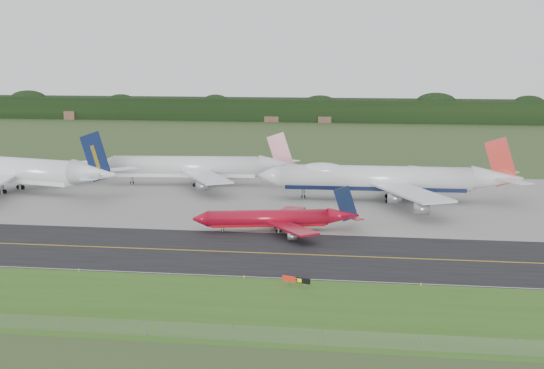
{
  "coord_description": "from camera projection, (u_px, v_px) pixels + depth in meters",
  "views": [
    {
      "loc": [
        24.28,
        -140.8,
        37.49
      ],
      "look_at": [
        1.31,
        22.0,
        8.58
      ],
      "focal_mm": 50.0,
      "sensor_mm": 36.0,
      "label": 1
    }
  ],
  "objects": [
    {
      "name": "taxiway_edge_line",
      "position": [
        230.0,
        276.0,
        128.12
      ],
      "size": [
        400.0,
        0.25,
        0.0
      ],
      "primitive_type": "cube",
      "color": "silver",
      "rests_on": "taxiway"
    },
    {
      "name": "apron",
      "position": [
        283.0,
        198.0,
        196.88
      ],
      "size": [
        400.0,
        78.0,
        0.01
      ],
      "primitive_type": "cube",
      "color": "gray",
      "rests_on": "ground"
    },
    {
      "name": "ground",
      "position": [
        250.0,
        247.0,
        147.14
      ],
      "size": [
        600.0,
        600.0,
        0.0
      ],
      "primitive_type": "plane",
      "color": "#374B23",
      "rests_on": "ground"
    },
    {
      "name": "edge_marker_right",
      "position": [
        421.0,
        284.0,
        122.74
      ],
      "size": [
        0.16,
        0.16,
        0.5
      ],
      "primitive_type": "cylinder",
      "color": "yellow",
      "rests_on": "ground"
    },
    {
      "name": "horizon_treeline",
      "position": [
        334.0,
        111.0,
        413.18
      ],
      "size": [
        700.0,
        25.0,
        12.0
      ],
      "color": "black",
      "rests_on": "ground"
    },
    {
      "name": "jet_red_737",
      "position": [
        277.0,
        218.0,
        160.22
      ],
      "size": [
        35.21,
        28.26,
        9.57
      ],
      "color": "maroon",
      "rests_on": "ground"
    },
    {
      "name": "taxiway",
      "position": [
        246.0,
        252.0,
        143.24
      ],
      "size": [
        400.0,
        32.0,
        0.02
      ],
      "primitive_type": "cube",
      "color": "black",
      "rests_on": "ground"
    },
    {
      "name": "taxiway_centreline",
      "position": [
        246.0,
        252.0,
        143.24
      ],
      "size": [
        400.0,
        0.4,
        0.0
      ],
      "primitive_type": "cube",
      "color": "gold",
      "rests_on": "taxiway"
    },
    {
      "name": "edge_marker_left",
      "position": [
        79.0,
        270.0,
        130.75
      ],
      "size": [
        0.16,
        0.16,
        0.5
      ],
      "primitive_type": "cylinder",
      "color": "yellow",
      "rests_on": "ground"
    },
    {
      "name": "jet_star_tail",
      "position": [
        197.0,
        167.0,
        215.1
      ],
      "size": [
        57.94,
        48.3,
        15.27
      ],
      "color": "silver",
      "rests_on": "ground"
    },
    {
      "name": "edge_marker_center",
      "position": [
        244.0,
        277.0,
        126.76
      ],
      "size": [
        0.16,
        0.16,
        0.5
      ],
      "primitive_type": "cylinder",
      "color": "yellow",
      "rests_on": "ground"
    },
    {
      "name": "grass_verge",
      "position": [
        210.0,
        306.0,
        113.01
      ],
      "size": [
        400.0,
        30.0,
        0.01
      ],
      "primitive_type": "cube",
      "color": "#365C1B",
      "rests_on": "ground"
    },
    {
      "name": "taxiway_sign",
      "position": [
        296.0,
        280.0,
        122.14
      ],
      "size": [
        4.69,
        1.66,
        1.62
      ],
      "color": "slate",
      "rests_on": "ground"
    },
    {
      "name": "jet_ba_747",
      "position": [
        384.0,
        179.0,
        192.11
      ],
      "size": [
        66.64,
        55.34,
        16.79
      ],
      "color": "silver",
      "rests_on": "ground"
    },
    {
      "name": "jet_navy_gold",
      "position": [
        10.0,
        170.0,
        204.79
      ],
      "size": [
        67.51,
        57.72,
        17.59
      ],
      "color": "white",
      "rests_on": "ground"
    },
    {
      "name": "perimeter_fence",
      "position": [
        188.0,
        330.0,
        100.14
      ],
      "size": [
        320.0,
        0.1,
        320.0
      ],
      "color": "slate",
      "rests_on": "ground"
    }
  ]
}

